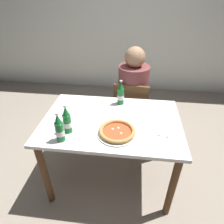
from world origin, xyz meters
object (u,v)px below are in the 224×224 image
at_px(beer_bottle_center, 59,129).
at_px(dining_table_main, 111,130).
at_px(pizza_margherita_near, 117,132).
at_px(chair_behind_table, 131,109).
at_px(beer_bottle_left, 67,121).
at_px(beer_bottle_right, 121,94).
at_px(diner_seated, 132,100).
at_px(napkin_with_cutlery, 164,130).

bearing_deg(beer_bottle_center, dining_table_main, 40.98).
xyz_separation_m(dining_table_main, pizza_margherita_near, (0.07, -0.18, 0.14)).
bearing_deg(chair_behind_table, beer_bottle_left, 64.45).
height_order(beer_bottle_left, beer_bottle_right, same).
relative_size(beer_bottle_center, beer_bottle_right, 1.00).
bearing_deg(dining_table_main, beer_bottle_right, 79.06).
distance_m(diner_seated, napkin_with_cutlery, 0.81).
bearing_deg(diner_seated, chair_behind_table, -97.60).
bearing_deg(dining_table_main, napkin_with_cutlery, -10.93).
distance_m(dining_table_main, beer_bottle_left, 0.44).
height_order(dining_table_main, chair_behind_table, chair_behind_table).
bearing_deg(diner_seated, beer_bottle_right, -106.90).
bearing_deg(beer_bottle_center, diner_seated, 61.80).
bearing_deg(pizza_margherita_near, napkin_with_cutlery, 13.95).
relative_size(beer_bottle_center, napkin_with_cutlery, 1.17).
distance_m(pizza_margherita_near, beer_bottle_center, 0.44).
height_order(beer_bottle_center, napkin_with_cutlery, beer_bottle_center).
xyz_separation_m(dining_table_main, beer_bottle_right, (0.06, 0.29, 0.22)).
relative_size(diner_seated, napkin_with_cutlery, 5.71).
xyz_separation_m(pizza_margherita_near, beer_bottle_center, (-0.41, -0.12, 0.08)).
bearing_deg(beer_bottle_right, dining_table_main, -100.94).
distance_m(beer_bottle_center, napkin_with_cutlery, 0.82).
bearing_deg(diner_seated, pizza_margherita_near, -96.88).
height_order(chair_behind_table, beer_bottle_left, beer_bottle_left).
height_order(beer_bottle_right, napkin_with_cutlery, beer_bottle_right).
relative_size(dining_table_main, beer_bottle_left, 4.86).
xyz_separation_m(beer_bottle_center, napkin_with_cutlery, (0.79, 0.22, -0.10)).
height_order(chair_behind_table, beer_bottle_right, beer_bottle_right).
bearing_deg(diner_seated, beer_bottle_left, -119.83).
distance_m(chair_behind_table, pizza_margherita_near, 0.84).
distance_m(beer_bottle_right, napkin_with_cutlery, 0.55).
height_order(chair_behind_table, beer_bottle_center, beer_bottle_center).
bearing_deg(beer_bottle_left, dining_table_main, 31.34).
bearing_deg(dining_table_main, pizza_margherita_near, -69.21).
bearing_deg(dining_table_main, beer_bottle_center, -139.02).
height_order(pizza_margherita_near, beer_bottle_right, beer_bottle_right).
height_order(dining_table_main, beer_bottle_center, beer_bottle_center).
distance_m(beer_bottle_left, beer_bottle_center, 0.11).
distance_m(dining_table_main, napkin_with_cutlery, 0.46).
relative_size(diner_seated, pizza_margherita_near, 3.83).
relative_size(diner_seated, beer_bottle_left, 4.89).
relative_size(dining_table_main, beer_bottle_right, 4.86).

